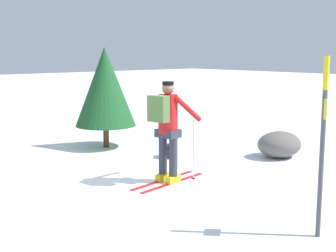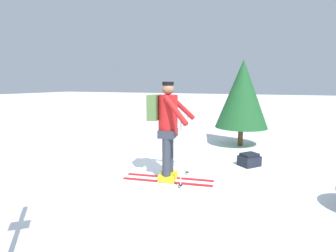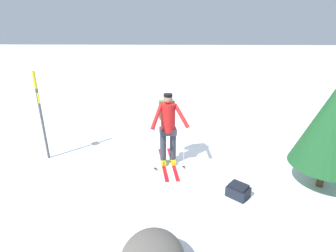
{
  "view_description": "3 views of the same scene",
  "coord_description": "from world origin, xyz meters",
  "px_view_note": "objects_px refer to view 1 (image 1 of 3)",
  "views": [
    {
      "loc": [
        -4.84,
        -6.67,
        2.3
      ],
      "look_at": [
        0.46,
        -0.54,
        1.01
      ],
      "focal_mm": 50.0,
      "sensor_mm": 36.0,
      "label": 1
    },
    {
      "loc": [
        2.23,
        -4.8,
        1.76
      ],
      "look_at": [
        0.46,
        -0.54,
        1.01
      ],
      "focal_mm": 28.0,
      "sensor_mm": 36.0,
      "label": 2
    },
    {
      "loc": [
        6.23,
        -0.35,
        3.26
      ],
      "look_at": [
        0.46,
        -0.54,
        1.01
      ],
      "focal_mm": 28.0,
      "sensor_mm": 36.0,
      "label": 3
    }
  ],
  "objects_px": {
    "trail_marker": "(323,131)",
    "rock_boulder": "(279,144)",
    "skier": "(167,124)",
    "dropped_backpack": "(169,152)",
    "pine_tree": "(105,87)"
  },
  "relations": [
    {
      "from": "trail_marker",
      "to": "rock_boulder",
      "type": "xyz_separation_m",
      "value": [
        3.34,
        3.02,
        -1.06
      ]
    },
    {
      "from": "skier",
      "to": "rock_boulder",
      "type": "xyz_separation_m",
      "value": [
        3.16,
        -0.11,
        -0.76
      ]
    },
    {
      "from": "rock_boulder",
      "to": "dropped_backpack",
      "type": "bearing_deg",
      "value": 139.65
    },
    {
      "from": "rock_boulder",
      "to": "pine_tree",
      "type": "xyz_separation_m",
      "value": [
        -2.27,
        3.41,
        1.18
      ]
    },
    {
      "from": "rock_boulder",
      "to": "pine_tree",
      "type": "bearing_deg",
      "value": 123.69
    },
    {
      "from": "trail_marker",
      "to": "rock_boulder",
      "type": "bearing_deg",
      "value": 42.04
    },
    {
      "from": "skier",
      "to": "dropped_backpack",
      "type": "height_order",
      "value": "skier"
    },
    {
      "from": "dropped_backpack",
      "to": "rock_boulder",
      "type": "distance_m",
      "value": 2.43
    },
    {
      "from": "skier",
      "to": "pine_tree",
      "type": "height_order",
      "value": "pine_tree"
    },
    {
      "from": "skier",
      "to": "pine_tree",
      "type": "distance_m",
      "value": 3.45
    },
    {
      "from": "dropped_backpack",
      "to": "rock_boulder",
      "type": "xyz_separation_m",
      "value": [
        1.84,
        -1.57,
        0.16
      ]
    },
    {
      "from": "rock_boulder",
      "to": "pine_tree",
      "type": "height_order",
      "value": "pine_tree"
    },
    {
      "from": "dropped_backpack",
      "to": "rock_boulder",
      "type": "height_order",
      "value": "rock_boulder"
    },
    {
      "from": "dropped_backpack",
      "to": "pine_tree",
      "type": "relative_size",
      "value": 0.22
    },
    {
      "from": "skier",
      "to": "pine_tree",
      "type": "xyz_separation_m",
      "value": [
        0.89,
        3.31,
        0.42
      ]
    }
  ]
}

